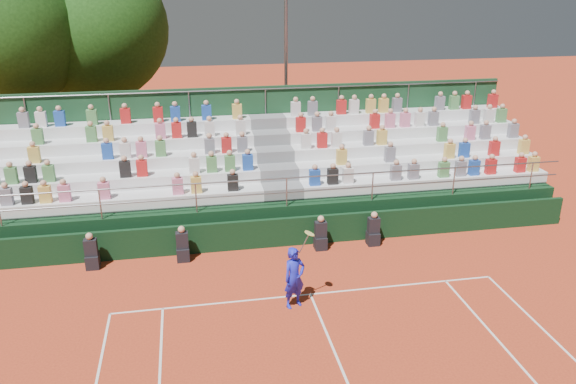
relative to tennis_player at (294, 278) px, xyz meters
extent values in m
plane|color=#BD3E1F|center=(0.56, 0.49, -0.88)|extent=(90.00, 90.00, 0.00)
cube|color=white|center=(0.56, 0.49, -0.87)|extent=(11.00, 0.06, 0.01)
cube|color=white|center=(0.56, -2.71, -0.87)|extent=(0.06, 6.40, 0.01)
cube|color=black|center=(0.56, 3.69, -0.38)|extent=(20.00, 0.15, 1.00)
cube|color=black|center=(-5.72, 3.24, -0.66)|extent=(0.40, 0.40, 0.44)
cube|color=black|center=(-5.72, 3.24, -0.18)|extent=(0.38, 0.25, 0.55)
sphere|color=tan|center=(-5.72, 3.24, 0.20)|extent=(0.22, 0.22, 0.22)
cube|color=black|center=(-2.96, 3.24, -0.66)|extent=(0.40, 0.40, 0.44)
cube|color=black|center=(-2.96, 3.24, -0.18)|extent=(0.38, 0.25, 0.55)
sphere|color=tan|center=(-2.96, 3.24, 0.20)|extent=(0.22, 0.22, 0.22)
cube|color=black|center=(1.51, 3.24, -0.66)|extent=(0.40, 0.40, 0.44)
cube|color=black|center=(1.51, 3.24, -0.18)|extent=(0.38, 0.25, 0.55)
sphere|color=tan|center=(1.51, 3.24, 0.20)|extent=(0.22, 0.22, 0.22)
cube|color=black|center=(3.33, 3.24, -0.66)|extent=(0.40, 0.40, 0.44)
cube|color=black|center=(3.33, 3.24, -0.18)|extent=(0.38, 0.25, 0.55)
sphere|color=tan|center=(3.33, 3.24, 0.20)|extent=(0.22, 0.22, 0.22)
cube|color=black|center=(0.56, 6.79, -0.28)|extent=(20.00, 5.20, 1.20)
cube|color=silver|center=(-4.79, 5.11, 0.53)|extent=(9.30, 0.85, 0.42)
cube|color=silver|center=(5.91, 5.11, 0.53)|extent=(9.30, 0.85, 0.42)
cube|color=slate|center=(0.56, 5.11, 0.53)|extent=(1.40, 0.85, 0.42)
cube|color=silver|center=(-4.79, 5.96, 0.95)|extent=(9.30, 0.85, 0.42)
cube|color=silver|center=(5.91, 5.96, 0.95)|extent=(9.30, 0.85, 0.42)
cube|color=slate|center=(0.56, 5.96, 0.95)|extent=(1.40, 0.85, 0.42)
cube|color=silver|center=(-4.79, 6.81, 1.37)|extent=(9.30, 0.85, 0.42)
cube|color=silver|center=(5.91, 6.81, 1.37)|extent=(9.30, 0.85, 0.42)
cube|color=slate|center=(0.56, 6.81, 1.37)|extent=(1.40, 0.85, 0.42)
cube|color=silver|center=(-4.79, 7.66, 1.79)|extent=(9.30, 0.85, 0.42)
cube|color=silver|center=(5.91, 7.66, 1.79)|extent=(9.30, 0.85, 0.42)
cube|color=slate|center=(0.56, 7.66, 1.79)|extent=(1.40, 0.85, 0.42)
cube|color=silver|center=(-4.79, 8.51, 2.21)|extent=(9.30, 0.85, 0.42)
cube|color=silver|center=(5.91, 8.51, 2.21)|extent=(9.30, 0.85, 0.42)
cube|color=slate|center=(0.56, 8.51, 2.21)|extent=(1.40, 0.85, 0.42)
cube|color=#194325|center=(0.56, 9.04, 1.32)|extent=(20.00, 0.12, 4.40)
cylinder|color=gray|center=(0.56, 4.24, 1.32)|extent=(20.00, 0.05, 0.05)
cylinder|color=gray|center=(0.56, 8.94, 3.42)|extent=(20.00, 0.05, 0.05)
cube|color=slate|center=(-8.38, 4.96, 1.02)|extent=(0.36, 0.24, 0.56)
cube|color=black|center=(-7.76, 4.96, 1.02)|extent=(0.36, 0.24, 0.56)
cube|color=gold|center=(-7.21, 4.96, 1.02)|extent=(0.36, 0.24, 0.56)
cube|color=pink|center=(-6.62, 4.96, 1.02)|extent=(0.36, 0.24, 0.56)
cube|color=pink|center=(-5.39, 4.96, 1.02)|extent=(0.36, 0.24, 0.56)
cube|color=pink|center=(-3.01, 4.96, 1.02)|extent=(0.36, 0.24, 0.56)
cube|color=gold|center=(-2.40, 4.96, 1.02)|extent=(0.36, 0.24, 0.56)
cube|color=black|center=(-1.17, 4.96, 1.02)|extent=(0.36, 0.24, 0.56)
cube|color=#4C8C4C|center=(-8.38, 5.81, 1.44)|extent=(0.36, 0.24, 0.56)
cube|color=black|center=(-7.79, 5.81, 1.44)|extent=(0.36, 0.24, 0.56)
cube|color=#4C8C4C|center=(-7.21, 5.81, 1.44)|extent=(0.36, 0.24, 0.56)
cube|color=black|center=(-4.75, 5.81, 1.44)|extent=(0.36, 0.24, 0.56)
cube|color=red|center=(-4.19, 5.81, 1.44)|extent=(0.36, 0.24, 0.56)
cube|color=silver|center=(-2.42, 5.81, 1.44)|extent=(0.36, 0.24, 0.56)
cube|color=#4C8C4C|center=(-1.82, 5.81, 1.44)|extent=(0.36, 0.24, 0.56)
cube|color=#4C8C4C|center=(-1.18, 5.81, 1.44)|extent=(0.36, 0.24, 0.56)
cube|color=#1E4CB2|center=(-0.55, 5.81, 1.44)|extent=(0.36, 0.24, 0.56)
cube|color=gold|center=(-7.80, 6.66, 1.86)|extent=(0.36, 0.24, 0.56)
cube|color=#1E4CB2|center=(-5.38, 6.66, 1.86)|extent=(0.36, 0.24, 0.56)
cube|color=silver|center=(-4.77, 6.66, 1.86)|extent=(0.36, 0.24, 0.56)
cube|color=pink|center=(-4.22, 6.66, 1.86)|extent=(0.36, 0.24, 0.56)
cube|color=#4C8C4C|center=(-3.56, 6.66, 1.86)|extent=(0.36, 0.24, 0.56)
cube|color=slate|center=(-1.82, 6.66, 1.86)|extent=(0.36, 0.24, 0.56)
cube|color=red|center=(-1.22, 6.66, 1.86)|extent=(0.36, 0.24, 0.56)
cube|color=slate|center=(-0.64, 6.66, 1.86)|extent=(0.36, 0.24, 0.56)
cube|color=#4C8C4C|center=(-7.80, 7.51, 2.28)|extent=(0.36, 0.24, 0.56)
cube|color=#4C8C4C|center=(-5.98, 7.51, 2.28)|extent=(0.36, 0.24, 0.56)
cube|color=gold|center=(-5.40, 7.51, 2.28)|extent=(0.36, 0.24, 0.56)
cube|color=pink|center=(-3.55, 7.51, 2.28)|extent=(0.36, 0.24, 0.56)
cube|color=red|center=(-2.97, 7.51, 2.28)|extent=(0.36, 0.24, 0.56)
cube|color=black|center=(-2.41, 7.51, 2.28)|extent=(0.36, 0.24, 0.56)
cube|color=silver|center=(-1.76, 7.51, 2.28)|extent=(0.36, 0.24, 0.56)
cube|color=silver|center=(-0.61, 7.51, 2.28)|extent=(0.36, 0.24, 0.56)
cube|color=slate|center=(-8.41, 8.36, 2.70)|extent=(0.36, 0.24, 0.56)
cube|color=silver|center=(-7.80, 8.36, 2.70)|extent=(0.36, 0.24, 0.56)
cube|color=#1E4CB2|center=(-7.16, 8.36, 2.70)|extent=(0.36, 0.24, 0.56)
cube|color=#4C8C4C|center=(-6.02, 8.36, 2.70)|extent=(0.36, 0.24, 0.56)
cube|color=red|center=(-4.82, 8.36, 2.70)|extent=(0.36, 0.24, 0.56)
cube|color=red|center=(-3.63, 8.36, 2.70)|extent=(0.36, 0.24, 0.56)
cube|color=#1E4CB2|center=(-2.99, 8.36, 2.70)|extent=(0.36, 0.24, 0.56)
cube|color=#1E4CB2|center=(-1.81, 8.36, 2.70)|extent=(0.36, 0.24, 0.56)
cube|color=gold|center=(-0.64, 8.36, 2.70)|extent=(0.36, 0.24, 0.56)
cube|color=#1E4CB2|center=(1.69, 4.96, 1.02)|extent=(0.36, 0.24, 0.56)
cube|color=black|center=(2.34, 4.96, 1.02)|extent=(0.36, 0.24, 0.56)
cube|color=silver|center=(2.89, 4.96, 1.02)|extent=(0.36, 0.24, 0.56)
cube|color=slate|center=(4.66, 4.96, 1.02)|extent=(0.36, 0.24, 0.56)
cube|color=slate|center=(5.33, 4.96, 1.02)|extent=(0.36, 0.24, 0.56)
cube|color=#4C8C4C|center=(6.49, 4.96, 1.02)|extent=(0.36, 0.24, 0.56)
cube|color=slate|center=(7.15, 4.96, 1.02)|extent=(0.36, 0.24, 0.56)
cube|color=#1E4CB2|center=(7.69, 4.96, 1.02)|extent=(0.36, 0.24, 0.56)
cube|color=red|center=(8.35, 4.96, 1.02)|extent=(0.36, 0.24, 0.56)
cube|color=red|center=(9.54, 4.96, 1.02)|extent=(0.36, 0.24, 0.56)
cube|color=gold|center=(10.08, 4.96, 1.02)|extent=(0.36, 0.24, 0.56)
cube|color=gold|center=(2.88, 5.81, 1.44)|extent=(0.36, 0.24, 0.56)
cube|color=slate|center=(4.72, 5.81, 1.44)|extent=(0.36, 0.24, 0.56)
cube|color=gold|center=(7.08, 5.81, 1.44)|extent=(0.36, 0.24, 0.56)
cube|color=#1E4CB2|center=(7.68, 5.81, 1.44)|extent=(0.36, 0.24, 0.56)
cube|color=red|center=(8.91, 5.81, 1.44)|extent=(0.36, 0.24, 0.56)
cube|color=gold|center=(10.15, 5.81, 1.44)|extent=(0.36, 0.24, 0.56)
cube|color=silver|center=(1.73, 6.66, 1.86)|extent=(0.36, 0.24, 0.56)
cube|color=red|center=(2.35, 6.66, 1.86)|extent=(0.36, 0.24, 0.56)
cube|color=silver|center=(2.90, 6.66, 1.86)|extent=(0.36, 0.24, 0.56)
cube|color=slate|center=(4.15, 6.66, 1.86)|extent=(0.36, 0.24, 0.56)
cube|color=gold|center=(4.68, 6.66, 1.86)|extent=(0.36, 0.24, 0.56)
cube|color=#4C8C4C|center=(7.13, 6.66, 1.86)|extent=(0.36, 0.24, 0.56)
cube|color=pink|center=(8.30, 6.66, 1.86)|extent=(0.36, 0.24, 0.56)
cube|color=slate|center=(8.94, 6.66, 1.86)|extent=(0.36, 0.24, 0.56)
cube|color=slate|center=(10.14, 6.66, 1.86)|extent=(0.36, 0.24, 0.56)
cube|color=red|center=(1.70, 7.51, 2.28)|extent=(0.36, 0.24, 0.56)
cube|color=slate|center=(2.34, 7.51, 2.28)|extent=(0.36, 0.24, 0.56)
cube|color=silver|center=(2.89, 7.51, 2.28)|extent=(0.36, 0.24, 0.56)
cube|color=red|center=(4.66, 7.51, 2.28)|extent=(0.36, 0.24, 0.56)
cube|color=pink|center=(5.29, 7.51, 2.28)|extent=(0.36, 0.24, 0.56)
cube|color=pink|center=(5.92, 7.51, 2.28)|extent=(0.36, 0.24, 0.56)
cube|color=silver|center=(6.53, 7.51, 2.28)|extent=(0.36, 0.24, 0.56)
cube|color=slate|center=(7.11, 7.51, 2.28)|extent=(0.36, 0.24, 0.56)
cube|color=slate|center=(8.88, 7.51, 2.28)|extent=(0.36, 0.24, 0.56)
cube|color=silver|center=(9.50, 7.51, 2.28)|extent=(0.36, 0.24, 0.56)
cube|color=#4C8C4C|center=(10.06, 7.51, 2.28)|extent=(0.36, 0.24, 0.56)
cube|color=silver|center=(1.67, 8.36, 2.70)|extent=(0.36, 0.24, 0.56)
cube|color=slate|center=(2.36, 8.36, 2.70)|extent=(0.36, 0.24, 0.56)
cube|color=red|center=(3.53, 8.36, 2.70)|extent=(0.36, 0.24, 0.56)
cube|color=silver|center=(4.06, 8.36, 2.70)|extent=(0.36, 0.24, 0.56)
cube|color=gold|center=(4.76, 8.36, 2.70)|extent=(0.36, 0.24, 0.56)
cube|color=gold|center=(5.30, 8.36, 2.70)|extent=(0.36, 0.24, 0.56)
cube|color=slate|center=(5.87, 8.36, 2.70)|extent=(0.36, 0.24, 0.56)
cube|color=slate|center=(7.73, 8.36, 2.70)|extent=(0.36, 0.24, 0.56)
cube|color=#4C8C4C|center=(8.36, 8.36, 2.70)|extent=(0.36, 0.24, 0.56)
cube|color=red|center=(8.91, 8.36, 2.70)|extent=(0.36, 0.24, 0.56)
cube|color=red|center=(10.09, 8.36, 2.70)|extent=(0.36, 0.24, 0.56)
imported|color=#1C22D3|center=(0.00, 0.00, -0.01)|extent=(0.75, 0.63, 1.74)
cylinder|color=gray|center=(0.25, 0.00, 0.97)|extent=(0.26, 0.03, 0.51)
cylinder|color=#E5D866|center=(0.40, 0.00, 1.27)|extent=(0.26, 0.28, 0.14)
cylinder|color=#382414|center=(-9.93, 12.87, 1.01)|extent=(0.50, 0.50, 3.77)
sphere|color=#153D10|center=(-9.93, 12.87, 5.66)|extent=(6.90, 6.90, 6.90)
cylinder|color=#382414|center=(-6.40, 14.43, 0.95)|extent=(0.50, 0.50, 3.65)
sphere|color=#153D10|center=(-6.40, 14.43, 5.41)|extent=(6.58, 6.58, 6.58)
cylinder|color=gray|center=(2.04, 12.54, 3.11)|extent=(0.16, 0.16, 7.98)
camera|label=1|loc=(-2.57, -13.00, 7.54)|focal=35.00mm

